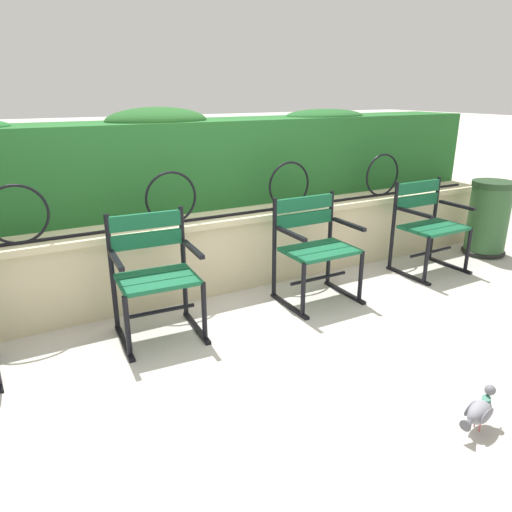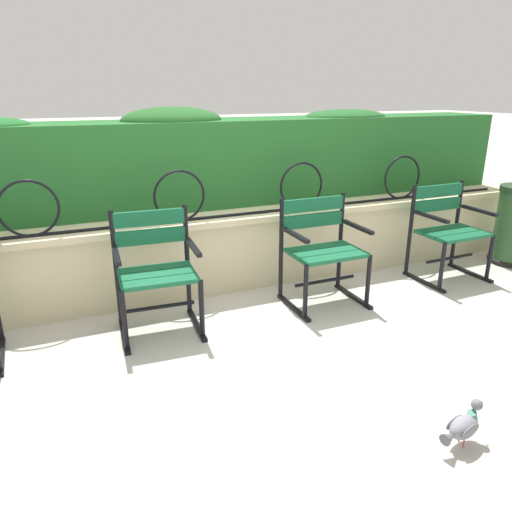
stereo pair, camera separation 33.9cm
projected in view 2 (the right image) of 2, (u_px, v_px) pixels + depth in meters
ground_plane at (263, 333)px, 3.47m from camera, size 60.00×60.00×0.00m
stone_wall at (220, 251)px, 4.18m from camera, size 6.49×0.41×0.65m
iron_arch_fence at (187, 200)px, 3.85m from camera, size 5.96×0.02×0.42m
hedge_row at (200, 160)px, 4.37m from camera, size 6.36×0.64×0.87m
park_chair_centre_left at (156, 269)px, 3.41m from camera, size 0.59×0.55×0.87m
park_chair_centre_right at (322, 247)px, 3.87m from camera, size 0.61×0.52×0.85m
park_chair_rightmost at (447, 228)px, 4.39m from camera, size 0.62×0.53×0.86m
pigeon_near_chairs at (463, 426)px, 2.34m from camera, size 0.29×0.14×0.22m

